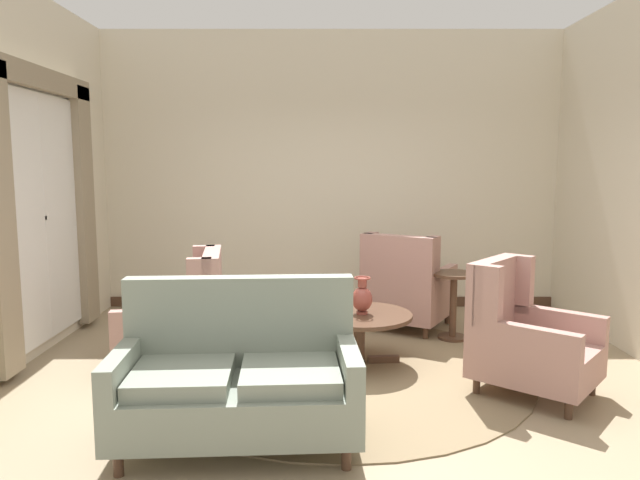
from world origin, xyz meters
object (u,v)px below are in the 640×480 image
object	(u,v)px
coffee_table	(360,322)
armchair_far_left	(526,338)
armchair_back_corner	(183,318)
armchair_foreground_right	(408,289)
porcelain_vase	(363,298)
settee	(239,379)
side_table	(454,300)

from	to	relation	value
coffee_table	armchair_far_left	size ratio (longest dim) A/B	0.83
armchair_back_corner	armchair_foreground_right	size ratio (longest dim) A/B	0.88
porcelain_vase	armchair_far_left	world-z (taller)	armchair_far_left
settee	side_table	bearing A→B (deg)	46.67
settee	armchair_far_left	bearing A→B (deg)	18.53
porcelain_vase	armchair_foreground_right	xyz separation A→B (m)	(0.56, 1.16, -0.17)
porcelain_vase	armchair_foreground_right	world-z (taller)	armchair_foreground_right
porcelain_vase	side_table	world-z (taller)	porcelain_vase
porcelain_vase	settee	bearing A→B (deg)	-121.41
porcelain_vase	armchair_back_corner	xyz separation A→B (m)	(-1.58, 0.02, -0.19)
coffee_table	side_table	distance (m)	1.24
coffee_table	side_table	world-z (taller)	side_table
side_table	armchair_back_corner	bearing A→B (deg)	-163.71
coffee_table	armchair_far_left	world-z (taller)	armchair_far_left
porcelain_vase	armchair_back_corner	size ratio (longest dim) A/B	0.32
coffee_table	armchair_far_left	distance (m)	1.39
armchair_back_corner	armchair_far_left	size ratio (longest dim) A/B	0.91
settee	armchair_far_left	world-z (taller)	settee
porcelain_vase	armchair_back_corner	distance (m)	1.60
armchair_back_corner	armchair_foreground_right	world-z (taller)	armchair_foreground_right
armchair_foreground_right	armchair_far_left	distance (m)	1.89
side_table	coffee_table	bearing A→B (deg)	-143.44
armchair_foreground_right	settee	bearing A→B (deg)	90.42
armchair_back_corner	armchair_foreground_right	xyz separation A→B (m)	(2.15, 1.14, 0.02)
coffee_table	armchair_foreground_right	xyz separation A→B (m)	(0.59, 1.13, 0.05)
settee	armchair_foreground_right	xyz separation A→B (m)	(1.45, 2.61, 0.02)
porcelain_vase	armchair_foreground_right	size ratio (longest dim) A/B	0.28
porcelain_vase	armchair_far_left	size ratio (longest dim) A/B	0.29
settee	armchair_foreground_right	bearing A→B (deg)	57.62
armchair_foreground_right	side_table	world-z (taller)	armchair_foreground_right
side_table	armchair_foreground_right	bearing A→B (deg)	136.18
armchair_back_corner	side_table	xyz separation A→B (m)	(2.56, 0.75, -0.01)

